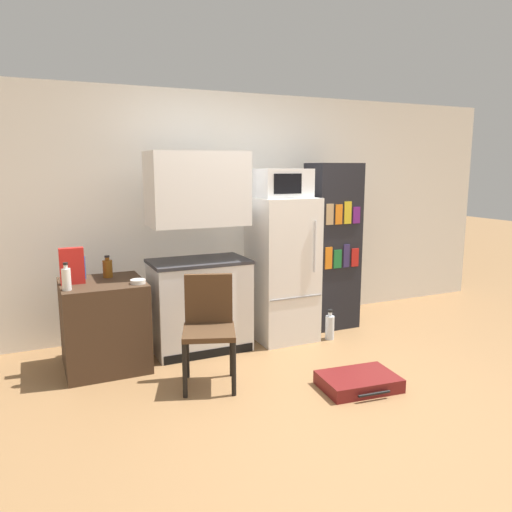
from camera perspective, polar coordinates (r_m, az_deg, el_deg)
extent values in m
plane|color=olive|center=(3.97, 8.67, -15.30)|extent=(24.00, 24.00, 0.00)
cube|color=white|center=(5.47, -0.79, 5.21)|extent=(6.40, 0.10, 2.46)
cube|color=#422D1E|center=(4.48, -16.95, -7.50)|extent=(0.67, 0.67, 0.75)
cube|color=white|center=(4.72, -6.45, -5.74)|extent=(0.88, 0.53, 0.83)
cube|color=#333338|center=(4.62, -6.56, -0.63)|extent=(0.90, 0.54, 0.03)
cube|color=white|center=(4.54, -6.73, 7.63)|extent=(0.88, 0.45, 0.66)
cube|color=black|center=(4.60, -5.30, -11.06)|extent=(0.84, 0.01, 0.08)
cube|color=white|center=(4.95, 3.00, -1.46)|extent=(0.58, 0.58, 1.41)
cube|color=gray|center=(4.75, 4.63, -4.78)|extent=(0.55, 0.01, 0.01)
cylinder|color=silver|center=(4.73, 6.76, 1.07)|extent=(0.02, 0.02, 0.49)
cube|color=silver|center=(4.85, 3.10, 8.32)|extent=(0.50, 0.36, 0.27)
cube|color=black|center=(4.67, 3.66, 8.25)|extent=(0.29, 0.01, 0.19)
cube|color=black|center=(5.34, 8.69, 1.08)|extent=(0.51, 0.37, 1.74)
cube|color=orange|center=(5.11, 8.30, -0.25)|extent=(0.08, 0.01, 0.22)
cube|color=#1E7033|center=(5.17, 9.30, -0.35)|extent=(0.09, 0.01, 0.19)
cube|color=#332856|center=(5.23, 10.29, 0.01)|extent=(0.07, 0.01, 0.24)
cube|color=red|center=(5.29, 11.24, -0.16)|extent=(0.09, 0.01, 0.19)
cube|color=tan|center=(5.05, 8.43, 4.73)|extent=(0.08, 0.01, 0.21)
cube|color=orange|center=(5.11, 9.45, 4.71)|extent=(0.08, 0.01, 0.20)
cube|color=gold|center=(5.17, 10.45, 4.89)|extent=(0.08, 0.01, 0.23)
cube|color=#661E75|center=(5.23, 11.41, 4.60)|extent=(0.08, 0.01, 0.17)
cylinder|color=white|center=(4.15, -20.85, -2.52)|extent=(0.07, 0.07, 0.17)
cylinder|color=white|center=(4.13, -20.94, -1.15)|extent=(0.03, 0.03, 0.03)
cylinder|color=black|center=(4.12, -20.96, -0.82)|extent=(0.04, 0.04, 0.02)
cylinder|color=#1E47A3|center=(4.52, -19.46, -1.27)|extent=(0.09, 0.09, 0.20)
cylinder|color=#1E47A3|center=(4.50, -19.55, 0.17)|extent=(0.04, 0.04, 0.04)
cylinder|color=black|center=(4.49, -19.57, 0.52)|extent=(0.05, 0.05, 0.02)
cylinder|color=brown|center=(4.52, -16.60, -1.41)|extent=(0.08, 0.08, 0.15)
cylinder|color=brown|center=(4.50, -16.66, -0.31)|extent=(0.04, 0.04, 0.03)
cylinder|color=black|center=(4.50, -16.67, -0.04)|extent=(0.04, 0.04, 0.02)
cylinder|color=silver|center=(4.22, -13.34, -2.86)|extent=(0.12, 0.12, 0.03)
cube|color=red|center=(4.34, -20.29, -1.08)|extent=(0.19, 0.07, 0.30)
cylinder|color=black|center=(3.83, -8.14, -12.85)|extent=(0.04, 0.04, 0.42)
cylinder|color=black|center=(3.83, -2.56, -12.77)|extent=(0.04, 0.04, 0.42)
cylinder|color=black|center=(4.17, -7.88, -10.90)|extent=(0.04, 0.04, 0.42)
cylinder|color=black|center=(4.17, -2.79, -10.82)|extent=(0.04, 0.04, 0.42)
cube|color=#4C331E|center=(3.91, -5.40, -8.67)|extent=(0.51, 0.51, 0.04)
cube|color=#4C331E|center=(4.02, -5.44, -4.86)|extent=(0.37, 0.17, 0.40)
cube|color=maroon|center=(4.08, 11.67, -13.90)|extent=(0.62, 0.46, 0.11)
cylinder|color=black|center=(3.91, 13.36, -15.08)|extent=(0.26, 0.05, 0.02)
cylinder|color=silver|center=(5.08, 8.42, -8.09)|extent=(0.09, 0.09, 0.24)
cylinder|color=silver|center=(5.04, 8.47, -6.58)|extent=(0.04, 0.04, 0.04)
cylinder|color=black|center=(5.03, 8.48, -6.22)|extent=(0.05, 0.05, 0.02)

